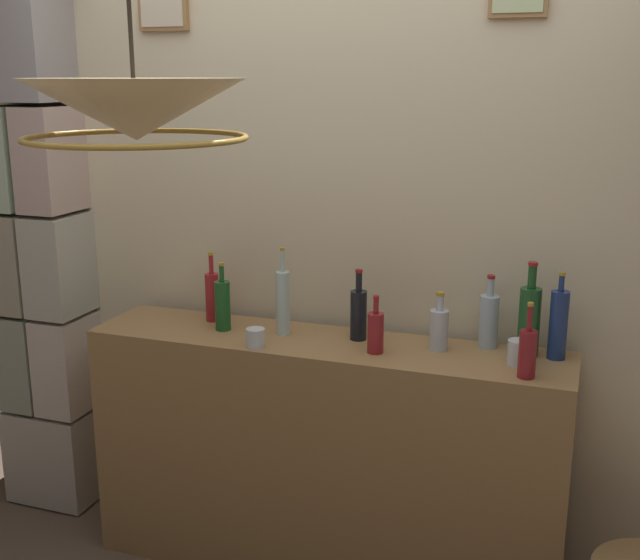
# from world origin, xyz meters

# --- Properties ---
(panelled_rear_partition) EXTENTS (3.41, 0.15, 2.77)m
(panelled_rear_partition) POSITION_xyz_m (-0.00, 1.10, 1.46)
(panelled_rear_partition) COLOR beige
(panelled_rear_partition) RESTS_ON ground
(stone_pillar) EXTENTS (0.41, 0.33, 2.70)m
(stone_pillar) POSITION_xyz_m (-1.35, 0.96, 1.35)
(stone_pillar) COLOR #BFB4A8
(stone_pillar) RESTS_ON ground
(bar_shelf_unit) EXTENTS (1.83, 0.39, 0.96)m
(bar_shelf_unit) POSITION_xyz_m (0.00, 0.82, 0.48)
(bar_shelf_unit) COLOR #9E7547
(bar_shelf_unit) RESTS_ON ground
(liquor_bottle_amaro) EXTENTS (0.06, 0.06, 0.31)m
(liquor_bottle_amaro) POSITION_xyz_m (0.83, 0.92, 1.08)
(liquor_bottle_amaro) COLOR navy
(liquor_bottle_amaro) RESTS_ON bar_shelf_unit
(liquor_bottle_sherry) EXTENTS (0.05, 0.05, 0.34)m
(liquor_bottle_sherry) POSITION_xyz_m (-0.18, 0.85, 1.09)
(liquor_bottle_sherry) COLOR silver
(liquor_bottle_sherry) RESTS_ON bar_shelf_unit
(liquor_bottle_mezcal) EXTENTS (0.06, 0.06, 0.27)m
(liquor_bottle_mezcal) POSITION_xyz_m (0.11, 0.89, 1.06)
(liquor_bottle_mezcal) COLOR black
(liquor_bottle_mezcal) RESTS_ON bar_shelf_unit
(liquor_bottle_vodka) EXTENTS (0.06, 0.06, 0.27)m
(liquor_bottle_vodka) POSITION_xyz_m (-0.42, 0.83, 1.06)
(liquor_bottle_vodka) COLOR #195522
(liquor_bottle_vodka) RESTS_ON bar_shelf_unit
(liquor_bottle_gin) EXTENTS (0.06, 0.06, 0.26)m
(liquor_bottle_gin) POSITION_xyz_m (0.75, 0.70, 1.05)
(liquor_bottle_gin) COLOR maroon
(liquor_bottle_gin) RESTS_ON bar_shelf_unit
(liquor_bottle_tequila) EXTENTS (0.06, 0.06, 0.29)m
(liquor_bottle_tequila) POSITION_xyz_m (-0.51, 0.92, 1.06)
(liquor_bottle_tequila) COLOR #A51F25
(liquor_bottle_tequila) RESTS_ON bar_shelf_unit
(liquor_bottle_rum) EXTENTS (0.08, 0.08, 0.34)m
(liquor_bottle_rum) POSITION_xyz_m (0.73, 0.92, 1.09)
(liquor_bottle_rum) COLOR #1A4D23
(liquor_bottle_rum) RESTS_ON bar_shelf_unit
(liquor_bottle_brandy) EXTENTS (0.07, 0.07, 0.22)m
(liquor_bottle_brandy) POSITION_xyz_m (0.42, 0.88, 1.04)
(liquor_bottle_brandy) COLOR silver
(liquor_bottle_brandy) RESTS_ON bar_shelf_unit
(liquor_bottle_bourbon) EXTENTS (0.06, 0.06, 0.21)m
(liquor_bottle_bourbon) POSITION_xyz_m (0.21, 0.77, 1.04)
(liquor_bottle_bourbon) COLOR maroon
(liquor_bottle_bourbon) RESTS_ON bar_shelf_unit
(liquor_bottle_port) EXTENTS (0.07, 0.07, 0.27)m
(liquor_bottle_port) POSITION_xyz_m (0.58, 0.97, 1.06)
(liquor_bottle_port) COLOR #A6B9CF
(liquor_bottle_port) RESTS_ON bar_shelf_unit
(glass_tumbler_rocks) EXTENTS (0.07, 0.07, 0.07)m
(glass_tumbler_rocks) POSITION_xyz_m (-0.22, 0.68, 0.99)
(glass_tumbler_rocks) COLOR silver
(glass_tumbler_rocks) RESTS_ON bar_shelf_unit
(glass_tumbler_highball) EXTENTS (0.08, 0.08, 0.09)m
(glass_tumbler_highball) POSITION_xyz_m (0.71, 0.82, 1.00)
(glass_tumbler_highball) COLOR silver
(glass_tumbler_highball) RESTS_ON bar_shelf_unit
(pendant_lamp) EXTENTS (0.60, 0.60, 0.57)m
(pendant_lamp) POSITION_xyz_m (-0.26, 0.03, 1.83)
(pendant_lamp) COLOR beige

